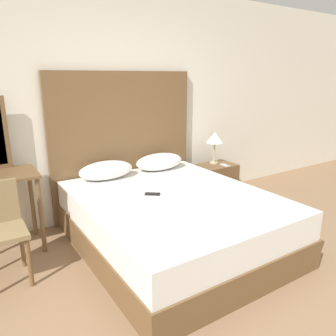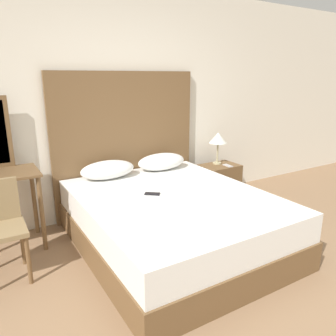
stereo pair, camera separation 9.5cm
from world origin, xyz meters
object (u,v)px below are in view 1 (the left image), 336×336
bed (174,221)px  nightstand (216,182)px  table_lamp (215,139)px  phone_on_bed (153,194)px  phone_on_nightstand (225,165)px

bed → nightstand: (1.24, 0.79, -0.02)m
nightstand → table_lamp: size_ratio=1.16×
phone_on_bed → table_lamp: 1.63m
bed → phone_on_bed: (-0.17, 0.12, 0.28)m
table_lamp → phone_on_nightstand: 0.39m
nightstand → phone_on_nightstand: 0.28m
bed → table_lamp: 1.63m
phone_on_bed → phone_on_nightstand: (1.47, 0.57, -0.05)m
phone_on_nightstand → nightstand: bearing=122.6°
nightstand → table_lamp: bearing=82.9°
table_lamp → phone_on_nightstand: (0.05, -0.17, -0.35)m
phone_on_bed → table_lamp: table_lamp is taller
table_lamp → phone_on_nightstand: size_ratio=2.86×
bed → table_lamp: (1.25, 0.86, 0.58)m
nightstand → table_lamp: (0.01, 0.07, 0.60)m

